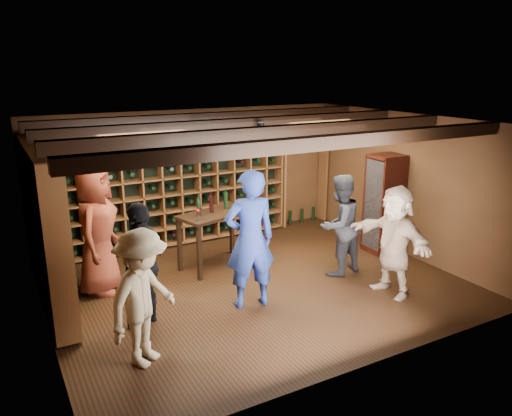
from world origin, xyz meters
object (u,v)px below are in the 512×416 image
guest_red_floral (97,230)px  guest_beige (394,241)px  display_cabinet (384,206)px  man_grey_suit (339,225)px  tasting_table (216,219)px  guest_woman_black (143,265)px  guest_khaki (143,298)px  man_blue_shirt (250,240)px

guest_red_floral → guest_beige: bearing=-90.0°
display_cabinet → guest_red_floral: bearing=171.5°
man_grey_suit → tasting_table: (-1.60, 1.22, 0.01)m
guest_red_floral → guest_woman_black: (0.29, -1.31, -0.14)m
display_cabinet → guest_beige: bearing=-127.7°
guest_khaki → man_blue_shirt: bearing=-14.7°
man_grey_suit → guest_woman_black: bearing=-8.7°
display_cabinet → tasting_table: 3.03m
man_grey_suit → guest_red_floral: (-3.53, 1.17, 0.15)m
guest_khaki → guest_woman_black: bearing=37.0°
man_blue_shirt → man_grey_suit: size_ratio=1.19×
guest_khaki → guest_red_floral: bearing=54.6°
tasting_table → guest_khaki: bearing=-146.1°
guest_woman_black → man_blue_shirt: bearing=125.2°
guest_red_floral → guest_khaki: 2.16m
guest_beige → guest_khaki: bearing=-92.3°
guest_khaki → tasting_table: (1.89, 2.21, 0.03)m
man_grey_suit → guest_beige: size_ratio=1.00×
man_blue_shirt → guest_beige: man_blue_shirt is taller
man_grey_suit → guest_khaki: man_grey_suit is taller
display_cabinet → man_blue_shirt: 3.20m
guest_red_floral → guest_beige: size_ratio=1.18×
guest_woman_black → tasting_table: size_ratio=1.21×
guest_red_floral → tasting_table: size_ratio=1.42×
guest_red_floral → man_grey_suit: bearing=-78.7°
guest_woman_black → tasting_table: bearing=171.7°
man_blue_shirt → tasting_table: 1.55m
guest_khaki → guest_beige: 3.73m
guest_red_floral → tasting_table: bearing=-58.6°
tasting_table → man_grey_suit: bearing=-53.1°
guest_woman_black → tasting_table: 2.13m
man_grey_suit → tasting_table: man_grey_suit is taller
man_blue_shirt → guest_beige: 2.13m
guest_woman_black → display_cabinet: bearing=139.0°
display_cabinet → guest_khaki: display_cabinet is taller
display_cabinet → guest_red_floral: size_ratio=0.90×
guest_khaki → tasting_table: size_ratio=1.16×
guest_red_floral → guest_beige: 4.34m
display_cabinet → tasting_table: bearing=164.9°
display_cabinet → guest_beige: 1.79m
man_blue_shirt → guest_red_floral: size_ratio=1.01×
display_cabinet → man_blue_shirt: bearing=-166.5°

